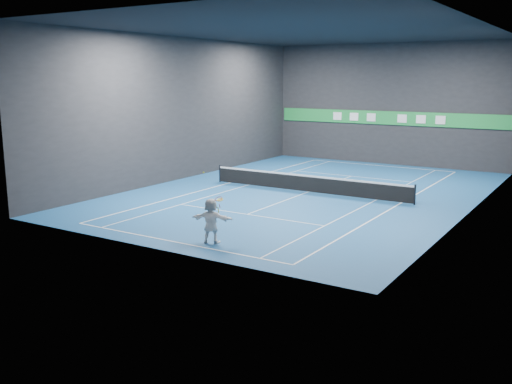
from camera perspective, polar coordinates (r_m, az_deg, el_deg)
The scene contains 20 objects.
ground at distance 32.93m, azimuth 5.18°, elevation -0.02°, with size 26.00×26.00×0.00m, color #184D84.
ceiling at distance 32.38m, azimuth 5.47°, elevation 15.79°, with size 26.00×26.00×0.00m, color black.
wall_back at distance 44.32m, azimuth 13.02°, elevation 8.53°, with size 18.00×0.10×9.00m, color #242427.
wall_front at distance 21.59m, azimuth -10.55°, elevation 5.93°, with size 18.00×0.10×9.00m, color #242427.
wall_left at distance 37.27m, azimuth -7.25°, elevation 8.24°, with size 0.10×26.00×9.00m, color #242427.
wall_right at distance 29.42m, azimuth 21.27°, elevation 6.75°, with size 0.10×26.00×9.00m, color #242427.
baseline_near at distance 23.25m, azimuth -8.30°, elevation -4.92°, with size 10.98×0.08×0.01m, color white.
baseline_far at distance 43.71m, azimuth 12.28°, elevation 2.59°, with size 10.98×0.08×0.01m, color white.
sideline_doubles_left at distance 35.70m, azimuth -2.70°, elevation 0.91°, with size 0.08×23.78×0.01m, color white.
sideline_doubles_right at distance 30.90m, azimuth 14.29°, elevation -1.08°, with size 0.08×23.78×0.01m, color white.
sideline_singles_left at distance 34.94m, azimuth -0.84°, elevation 0.69°, with size 0.06×23.78×0.01m, color white.
sideline_singles_right at distance 31.33m, azimuth 11.89°, elevation -0.80°, with size 0.06×23.78×0.01m, color white.
service_line_near at distance 27.50m, azimuth -0.89°, elevation -2.24°, with size 8.23×0.06×0.01m, color white.
service_line_far at distance 38.65m, azimuth 9.49°, elevation 1.57°, with size 8.23×0.06×0.01m, color white.
center_service_line at distance 32.93m, azimuth 5.18°, elevation -0.01°, with size 0.06×12.80×0.01m, color white.
player at distance 22.67m, azimuth -4.51°, elevation -2.88°, with size 1.69×0.54×1.82m, color white.
tennis_ball at distance 22.57m, azimuth -5.28°, elevation 1.96°, with size 0.07×0.07×0.07m, color #CEE726.
tennis_net at distance 32.83m, azimuth 5.20°, elevation 0.90°, with size 12.50×0.10×1.07m.
sponsor_banner at distance 44.32m, azimuth 12.94°, elevation 7.24°, with size 17.64×0.11×1.00m.
tennis_racket at distance 22.31m, azimuth -3.75°, elevation -0.86°, with size 0.47×0.40×0.67m.
Camera 1 is at (14.55, -28.82, 6.48)m, focal length 40.00 mm.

